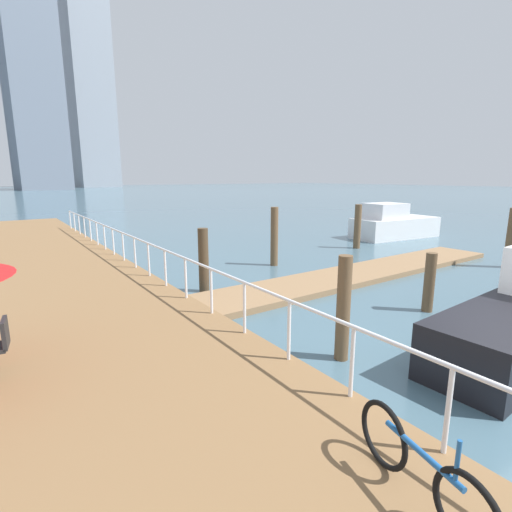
# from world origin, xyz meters

# --- Properties ---
(ground_plane) EXTENTS (300.00, 300.00, 0.00)m
(ground_plane) POSITION_xyz_m (0.00, 20.00, 0.00)
(ground_plane) COLOR #476675
(floating_dock) EXTENTS (13.98, 2.00, 0.18)m
(floating_dock) POSITION_xyz_m (3.49, 6.30, 0.09)
(floating_dock) COLOR #93704C
(floating_dock) RESTS_ON ground_plane
(boardwalk_railing) EXTENTS (0.06, 28.85, 1.08)m
(boardwalk_railing) POSITION_xyz_m (-3.15, 8.47, 1.22)
(boardwalk_railing) COLOR white
(boardwalk_railing) RESTS_ON boardwalk
(dock_piling_0) EXTENTS (0.31, 0.31, 1.97)m
(dock_piling_0) POSITION_xyz_m (-1.92, 7.82, 0.98)
(dock_piling_0) COLOR #473826
(dock_piling_0) RESTS_ON ground_plane
(dock_piling_1) EXTENTS (0.33, 0.33, 2.16)m
(dock_piling_1) POSITION_xyz_m (7.66, 10.00, 1.08)
(dock_piling_1) COLOR brown
(dock_piling_1) RESTS_ON ground_plane
(dock_piling_2) EXTENTS (0.27, 0.27, 1.56)m
(dock_piling_2) POSITION_xyz_m (2.08, 2.89, 0.78)
(dock_piling_2) COLOR brown
(dock_piling_2) RESTS_ON ground_plane
(dock_piling_3) EXTENTS (0.36, 0.36, 2.32)m
(dock_piling_3) POSITION_xyz_m (9.30, 3.87, 1.16)
(dock_piling_3) COLOR brown
(dock_piling_3) RESTS_ON ground_plane
(dock_piling_4) EXTENTS (0.30, 0.30, 2.32)m
(dock_piling_4) POSITION_xyz_m (2.01, 9.39, 1.16)
(dock_piling_4) COLOR brown
(dock_piling_4) RESTS_ON ground_plane
(dock_piling_5) EXTENTS (0.27, 0.27, 2.05)m
(dock_piling_5) POSITION_xyz_m (-1.79, 2.33, 1.03)
(dock_piling_5) COLOR brown
(dock_piling_5) RESTS_ON ground_plane
(moored_boat_0) EXTENTS (5.45, 2.69, 2.01)m
(moored_boat_0) POSITION_xyz_m (12.01, 11.06, 0.77)
(moored_boat_0) COLOR white
(moored_boat_0) RESTS_ON ground_plane
(bicycle_at_railing) EXTENTS (0.50, 1.73, 0.94)m
(bicycle_at_railing) POSITION_xyz_m (-4.01, -0.66, 0.77)
(bicycle_at_railing) COLOR black
(bicycle_at_railing) RESTS_ON boardwalk
(skyline_tower_2) EXTENTS (13.88, 13.87, 86.47)m
(skyline_tower_2) POSITION_xyz_m (6.10, 119.76, 43.24)
(skyline_tower_2) COLOR slate
(skyline_tower_2) RESTS_ON ground_plane
(skyline_tower_3) EXTENTS (13.80, 13.61, 83.34)m
(skyline_tower_3) POSITION_xyz_m (25.16, 140.97, 41.67)
(skyline_tower_3) COLOR #8C939E
(skyline_tower_3) RESTS_ON ground_plane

